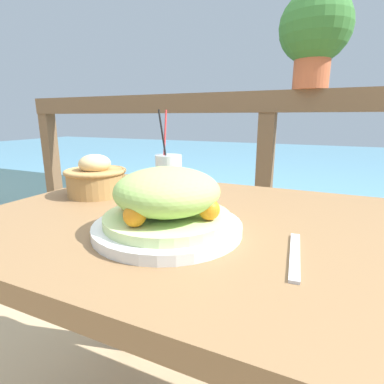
{
  "coord_description": "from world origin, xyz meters",
  "views": [
    {
      "loc": [
        0.26,
        -0.6,
        0.98
      ],
      "look_at": [
        -0.01,
        -0.01,
        0.82
      ],
      "focal_mm": 28.0,
      "sensor_mm": 36.0,
      "label": 1
    }
  ],
  "objects_px": {
    "salad_plate": "(167,205)",
    "drink_glass": "(169,176)",
    "bread_basket": "(96,178)",
    "potted_plant": "(315,32)"
  },
  "relations": [
    {
      "from": "salad_plate",
      "to": "drink_glass",
      "type": "xyz_separation_m",
      "value": [
        -0.12,
        0.23,
        0.01
      ]
    },
    {
      "from": "bread_basket",
      "to": "potted_plant",
      "type": "height_order",
      "value": "potted_plant"
    },
    {
      "from": "salad_plate",
      "to": "potted_plant",
      "type": "xyz_separation_m",
      "value": [
        0.18,
        0.89,
        0.49
      ]
    },
    {
      "from": "salad_plate",
      "to": "potted_plant",
      "type": "bearing_deg",
      "value": 78.42
    },
    {
      "from": "salad_plate",
      "to": "drink_glass",
      "type": "bearing_deg",
      "value": 118.04
    },
    {
      "from": "bread_basket",
      "to": "potted_plant",
      "type": "bearing_deg",
      "value": 54.14
    },
    {
      "from": "potted_plant",
      "to": "bread_basket",
      "type": "bearing_deg",
      "value": -125.86
    },
    {
      "from": "salad_plate",
      "to": "bread_basket",
      "type": "relative_size",
      "value": 1.67
    },
    {
      "from": "salad_plate",
      "to": "drink_glass",
      "type": "distance_m",
      "value": 0.26
    },
    {
      "from": "drink_glass",
      "to": "potted_plant",
      "type": "relative_size",
      "value": 0.65
    }
  ]
}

